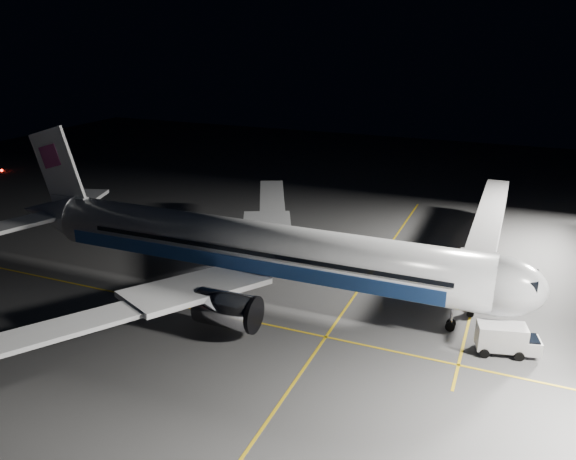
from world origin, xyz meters
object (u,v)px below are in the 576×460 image
(airliner, at_px, (247,247))
(safety_cone_a, at_px, (260,248))
(safety_cone_c, at_px, (214,266))
(baggage_tug, at_px, (243,250))
(service_truck, at_px, (507,339))
(jet_bridge, at_px, (487,228))
(safety_cone_b, at_px, (277,253))

(airliner, distance_m, safety_cone_a, 12.95)
(safety_cone_a, bearing_deg, safety_cone_c, -109.70)
(baggage_tug, distance_m, safety_cone_c, 5.04)
(service_truck, distance_m, safety_cone_a, 33.61)
(jet_bridge, bearing_deg, safety_cone_c, -154.68)
(baggage_tug, distance_m, safety_cone_a, 2.82)
(service_truck, distance_m, baggage_tug, 33.78)
(jet_bridge, bearing_deg, safety_cone_b, -163.15)
(service_truck, height_order, baggage_tug, service_truck)
(service_truck, bearing_deg, jet_bridge, 86.21)
(jet_bridge, distance_m, service_truck, 21.03)
(safety_cone_c, bearing_deg, baggage_tug, 73.59)
(airliner, height_order, safety_cone_b, airliner)
(airliner, height_order, safety_cone_c, airliner)
(safety_cone_c, bearing_deg, safety_cone_a, 70.30)
(jet_bridge, height_order, safety_cone_c, jet_bridge)
(jet_bridge, relative_size, safety_cone_a, 51.27)
(service_truck, distance_m, safety_cone_c, 33.90)
(safety_cone_a, relative_size, safety_cone_b, 1.03)
(airliner, relative_size, jet_bridge, 1.79)
(jet_bridge, height_order, safety_cone_a, jet_bridge)
(jet_bridge, distance_m, safety_cone_a, 28.23)
(jet_bridge, xyz_separation_m, baggage_tug, (-28.29, -9.24, -3.84))
(airliner, relative_size, safety_cone_b, 94.69)
(baggage_tug, bearing_deg, jet_bridge, 27.08)
(airliner, distance_m, service_truck, 27.00)
(airliner, xyz_separation_m, jet_bridge, (23.08, 18.06, -0.58))
(safety_cone_a, bearing_deg, airliner, -70.53)
(baggage_tug, distance_m, safety_cone_b, 4.29)
(service_truck, relative_size, baggage_tug, 2.34)
(airliner, bearing_deg, jet_bridge, 38.04)
(jet_bridge, xyz_separation_m, service_truck, (3.56, -20.49, -3.11))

